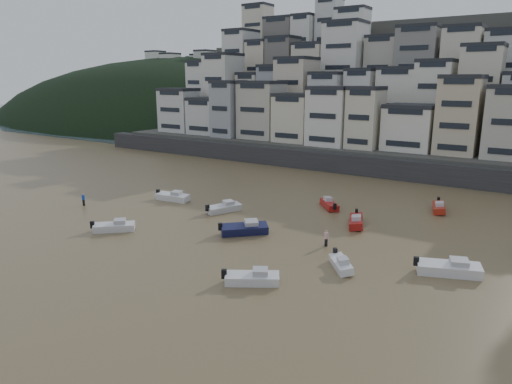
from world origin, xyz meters
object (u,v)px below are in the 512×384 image
Objects in this scene: boat_a at (252,277)px; person_blue at (83,199)px; boat_i at (439,206)px; boat_b at (341,263)px; boat_c at (244,228)px; boat_e at (356,220)px; boat_f at (224,207)px; boat_d at (449,267)px; boat_h at (329,203)px; boat_j at (114,225)px; person_pink at (326,238)px; boat_k at (173,196)px.

boat_a is 34.09m from person_blue.
boat_b is at bearing -21.76° from boat_i.
boat_a is 0.88× the size of boat_c.
boat_e is 17.09m from boat_f.
boat_d reaches higher than boat_e.
boat_f reaches higher than boat_a.
boat_b is 0.90× the size of boat_h.
boat_f is 1.03× the size of boat_j.
boat_b is 0.76× the size of boat_c.
person_pink is (34.56, 4.03, 0.00)m from person_blue.
boat_a reaches higher than boat_j.
boat_a is 0.85× the size of boat_d.
boat_k is at bearing 109.01° from boat_f.
boat_e is 28.22m from boat_j.
boat_e reaches higher than boat_b.
boat_c is at bearing -106.26° from boat_f.
boat_j is 2.88× the size of person_pink.
boat_b is at bearing -57.72° from boat_c.
boat_b is 0.79× the size of boat_k.
boat_d is at bearing -28.70° from boat_j.
boat_f is at bearing 96.80° from boat_c.
boat_i reaches higher than boat_j.
boat_a is at bearing -161.58° from boat_d.
boat_e is at bearing 53.87° from boat_a.
person_blue reaches higher than boat_a.
boat_d reaches higher than boat_i.
boat_h is 14.77m from person_pink.
boat_b is at bearing -51.71° from person_pink.
boat_d is at bearing -170.19° from boat_h.
person_blue is at bearing 163.07° from boat_d.
boat_i is 0.92× the size of boat_k.
person_blue reaches higher than boat_j.
boat_e is at bearing 1.83° from boat_c.
boat_a reaches higher than boat_h.
boat_h is at bearing 168.39° from boat_b.
boat_a is 21.98m from boat_f.
boat_h is at bearing -77.55° from boat_i.
person_blue is 1.00× the size of person_pink.
boat_i is 36.41m from boat_k.
boat_a is at bearing -96.59° from person_pink.
boat_e is at bearing 89.52° from person_pink.
boat_b is 2.50× the size of person_pink.
person_blue is at bearing -141.65° from boat_k.
boat_f is 2.96× the size of person_pink.
boat_k is (-33.03, -15.32, 0.06)m from boat_i.
boat_a is 1.00× the size of boat_i.
boat_k is at bearing 169.94° from person_pink.
boat_f reaches higher than boat_j.
boat_c is at bearing -27.83° from boat_k.
boat_i is at bearing 43.36° from boat_a.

